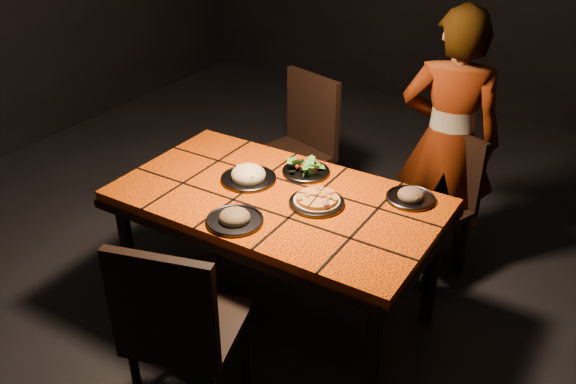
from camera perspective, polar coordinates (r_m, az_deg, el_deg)
The scene contains 11 objects.
room_shell at distance 2.73m, azimuth -1.18°, elevation 13.44°, with size 6.04×7.04×3.08m.
dining_table at distance 3.07m, azimuth -1.02°, elevation -1.60°, with size 1.62×0.92×0.75m.
chair_near at distance 2.58m, azimuth -10.22°, elevation -12.16°, with size 0.55×0.55×0.98m.
chair_far_left at distance 4.01m, azimuth 1.11°, elevation 4.79°, with size 0.56×0.56×1.00m.
chair_far_right at distance 3.65m, azimuth 14.07°, elevation -0.24°, with size 0.51×0.51×0.86m.
diner at distance 3.62m, azimuth 14.78°, elevation 4.55°, with size 0.57×0.38×1.57m, color brown.
plate_pizza at distance 2.95m, azimuth 2.71°, elevation -0.86°, with size 0.27×0.27×0.04m.
plate_pasta at distance 3.16m, azimuth -3.72°, elevation 1.51°, with size 0.29×0.29×0.10m.
plate_salad at distance 3.22m, azimuth 1.69°, elevation 2.18°, with size 0.25×0.25×0.07m.
plate_mushroom_a at distance 2.81m, azimuth -5.01°, elevation -2.42°, with size 0.27×0.27×0.09m.
plate_mushroom_b at distance 3.04m, azimuth 11.42°, elevation -0.36°, with size 0.24×0.24×0.08m.
Camera 1 is at (1.43, -2.20, 2.27)m, focal length 38.00 mm.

